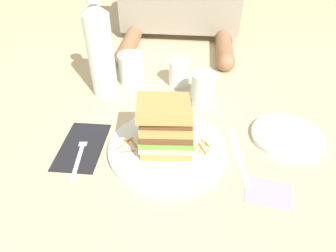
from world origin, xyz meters
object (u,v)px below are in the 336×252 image
(juice_glass, at_px, (203,91))
(empty_tumbler_1, at_px, (179,73))
(side_plate, at_px, (287,136))
(napkin_pink, at_px, (269,192))
(main_plate, at_px, (167,149))
(knife, at_px, (239,156))
(sandwich, at_px, (166,127))
(napkin_dark, at_px, (82,146))
(water_bottle, at_px, (100,50))
(fork, at_px, (80,151))
(empty_tumbler_0, at_px, (131,68))

(juice_glass, relative_size, empty_tumbler_1, 1.18)
(side_plate, height_order, napkin_pink, side_plate)
(main_plate, xyz_separation_m, empty_tumbler_1, (0.01, 0.31, 0.03))
(knife, relative_size, juice_glass, 2.12)
(napkin_pink, bearing_deg, sandwich, 155.31)
(sandwich, xyz_separation_m, empty_tumbler_1, (0.01, 0.31, -0.04))
(napkin_dark, relative_size, empty_tumbler_1, 2.21)
(knife, height_order, juice_glass, juice_glass)
(sandwich, distance_m, side_plate, 0.32)
(main_plate, distance_m, knife, 0.17)
(empty_tumbler_1, xyz_separation_m, napkin_pink, (0.22, -0.42, -0.04))
(juice_glass, bearing_deg, water_bottle, 174.87)
(water_bottle, relative_size, side_plate, 1.75)
(main_plate, height_order, empty_tumbler_1, empty_tumbler_1)
(side_plate, bearing_deg, main_plate, -165.50)
(napkin_pink, bearing_deg, empty_tumbler_1, 117.49)
(main_plate, distance_m, side_plate, 0.31)
(fork, distance_m, empty_tumbler_0, 0.35)
(sandwich, relative_size, empty_tumbler_1, 1.70)
(main_plate, distance_m, sandwich, 0.07)
(sandwich, bearing_deg, napkin_dark, -178.96)
(sandwich, relative_size, empty_tumbler_0, 1.44)
(water_bottle, bearing_deg, side_plate, -18.01)
(fork, bearing_deg, knife, 3.75)
(side_plate, bearing_deg, napkin_dark, -170.87)
(empty_tumbler_1, relative_size, side_plate, 0.45)
(main_plate, height_order, water_bottle, water_bottle)
(water_bottle, bearing_deg, napkin_pink, -38.45)
(napkin_dark, xyz_separation_m, fork, (0.00, -0.02, 0.00))
(empty_tumbler_0, height_order, napkin_pink, empty_tumbler_0)
(napkin_dark, distance_m, fork, 0.02)
(napkin_dark, height_order, empty_tumbler_1, empty_tumbler_1)
(juice_glass, xyz_separation_m, empty_tumbler_0, (-0.23, 0.10, 0.01))
(napkin_dark, relative_size, side_plate, 0.99)
(knife, distance_m, empty_tumbler_1, 0.36)
(napkin_pink, bearing_deg, fork, 169.73)
(main_plate, bearing_deg, side_plate, 14.50)
(water_bottle, bearing_deg, fork, -88.48)
(water_bottle, bearing_deg, empty_tumbler_0, 47.31)
(knife, xyz_separation_m, empty_tumbler_1, (-0.16, 0.32, 0.04))
(main_plate, relative_size, napkin_pink, 2.88)
(empty_tumbler_1, bearing_deg, main_plate, -91.33)
(side_plate, bearing_deg, fork, -168.39)
(main_plate, bearing_deg, napkin_dark, -178.83)
(napkin_dark, xyz_separation_m, empty_tumbler_0, (0.06, 0.32, 0.05))
(side_plate, bearing_deg, empty_tumbler_0, 151.71)
(main_plate, height_order, napkin_dark, main_plate)
(juice_glass, height_order, water_bottle, water_bottle)
(fork, relative_size, napkin_pink, 1.71)
(napkin_dark, relative_size, napkin_pink, 1.82)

